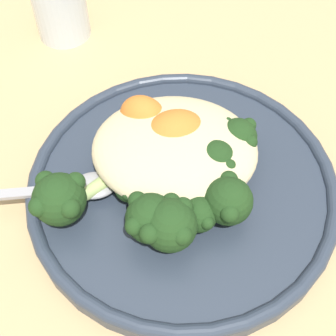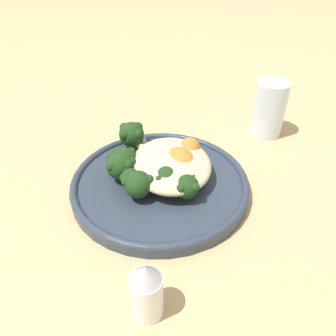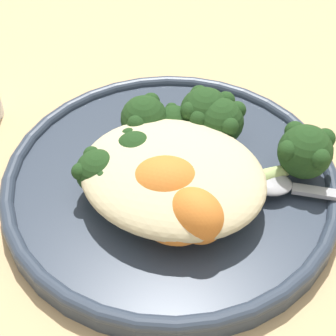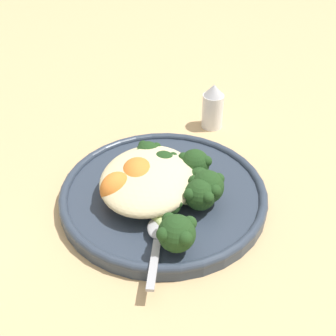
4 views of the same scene
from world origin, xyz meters
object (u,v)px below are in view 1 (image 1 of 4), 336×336
broccoli_stalk_3 (165,214)px  broccoli_stalk_5 (210,189)px  broccoli_stalk_6 (209,160)px  spoon (81,187)px  broccoli_stalk_0 (68,195)px  quinoa_mound (178,149)px  sweet_potato_chunk_1 (166,125)px  plate (183,185)px  broccoli_stalk_7 (213,141)px  broccoli_stalk_2 (151,211)px  sweet_potato_chunk_0 (171,134)px  broccoli_stalk_4 (187,198)px  broccoli_stalk_1 (138,174)px  sweet_potato_chunk_2 (143,117)px

broccoli_stalk_3 → broccoli_stalk_5: broccoli_stalk_3 is taller
broccoli_stalk_6 → spoon: broccoli_stalk_6 is taller
spoon → broccoli_stalk_5: bearing=168.7°
spoon → broccoli_stalk_0: bearing=68.0°
quinoa_mound → sweet_potato_chunk_1: quinoa_mound is taller
plate → broccoli_stalk_3: 0.06m
plate → broccoli_stalk_3: (-0.01, -0.05, 0.03)m
broccoli_stalk_7 → sweet_potato_chunk_1: broccoli_stalk_7 is taller
broccoli_stalk_2 → spoon: 0.07m
plate → broccoli_stalk_5: size_ratio=2.58×
broccoli_stalk_5 → sweet_potato_chunk_0: 0.06m
sweet_potato_chunk_1 → broccoli_stalk_5: bearing=-59.8°
spoon → sweet_potato_chunk_1: bearing=-146.5°
broccoli_stalk_4 → plate: bearing=158.0°
broccoli_stalk_2 → broccoli_stalk_3: bearing=76.6°
broccoli_stalk_0 → quinoa_mound: bearing=168.7°
sweet_potato_chunk_1 → broccoli_stalk_1: bearing=-111.8°
spoon → broccoli_stalk_6: bearing=-176.1°
quinoa_mound → plate: bearing=-73.4°
broccoli_stalk_0 → broccoli_stalk_6: 0.12m
broccoli_stalk_5 → broccoli_stalk_4: bearing=-117.7°
broccoli_stalk_1 → sweet_potato_chunk_0: size_ratio=1.35×
plate → broccoli_stalk_6: bearing=21.5°
broccoli_stalk_2 → spoon: bearing=-118.0°
quinoa_mound → broccoli_stalk_7: (0.03, 0.01, -0.00)m
broccoli_stalk_7 → sweet_potato_chunk_2: 0.07m
plate → quinoa_mound: size_ratio=1.91×
broccoli_stalk_6 → broccoli_stalk_0: bearing=-140.0°
sweet_potato_chunk_2 → broccoli_stalk_1: bearing=-89.8°
quinoa_mound → broccoli_stalk_3: broccoli_stalk_3 is taller
plate → broccoli_stalk_2: (-0.02, -0.05, 0.03)m
sweet_potato_chunk_2 → sweet_potato_chunk_1: bearing=-10.0°
broccoli_stalk_4 → sweet_potato_chunk_0: 0.06m
broccoli_stalk_5 → sweet_potato_chunk_2: size_ratio=2.41×
broccoli_stalk_2 → sweet_potato_chunk_0: bearing=169.0°
broccoli_stalk_2 → broccoli_stalk_0: bearing=-101.9°
broccoli_stalk_1 → sweet_potato_chunk_2: bearing=-159.4°
quinoa_mound → sweet_potato_chunk_0: (-0.01, 0.01, 0.00)m
broccoli_stalk_1 → broccoli_stalk_2: broccoli_stalk_2 is taller
broccoli_stalk_4 → broccoli_stalk_6: 0.04m
broccoli_stalk_3 → spoon: bearing=-124.4°
sweet_potato_chunk_0 → spoon: (-0.07, -0.05, -0.02)m
broccoli_stalk_0 → sweet_potato_chunk_1: 0.11m
broccoli_stalk_2 → spoon: size_ratio=0.99×
broccoli_stalk_5 → sweet_potato_chunk_0: (-0.03, 0.05, 0.00)m
broccoli_stalk_0 → sweet_potato_chunk_1: broccoli_stalk_0 is taller
broccoli_stalk_4 → broccoli_stalk_6: broccoli_stalk_6 is taller
broccoli_stalk_7 → broccoli_stalk_5: bearing=-100.4°
broccoli_stalk_4 → broccoli_stalk_5: 0.02m
broccoli_stalk_4 → broccoli_stalk_7: 0.06m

